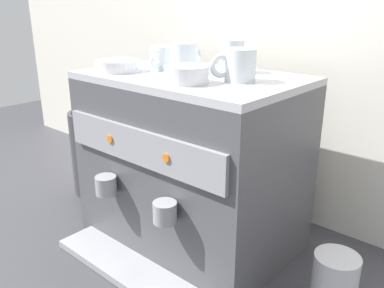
{
  "coord_description": "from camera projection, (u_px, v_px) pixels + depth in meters",
  "views": [
    {
      "loc": [
        0.69,
        -0.79,
        0.67
      ],
      "look_at": [
        0.0,
        0.0,
        0.29
      ],
      "focal_mm": 37.63,
      "sensor_mm": 36.0,
      "label": 1
    }
  ],
  "objects": [
    {
      "name": "espresso_machine",
      "position": [
        191.0,
        162.0,
        1.13
      ],
      "size": [
        0.57,
        0.49,
        0.49
      ],
      "color": "#4C4C51",
      "rests_on": "ground_plane"
    },
    {
      "name": "ceramic_bowl_1",
      "position": [
        187.0,
        75.0,
        0.93
      ],
      "size": [
        0.1,
        0.1,
        0.04
      ],
      "color": "white",
      "rests_on": "espresso_machine"
    },
    {
      "name": "ground_plane",
      "position": [
        192.0,
        236.0,
        1.21
      ],
      "size": [
        4.0,
        4.0,
        0.0
      ],
      "primitive_type": "plane",
      "color": "#38383D"
    },
    {
      "name": "ceramic_cup_1",
      "position": [
        185.0,
        58.0,
        1.06
      ],
      "size": [
        0.07,
        0.11,
        0.08
      ],
      "color": "silver",
      "rests_on": "espresso_machine"
    },
    {
      "name": "ceramic_cup_2",
      "position": [
        239.0,
        65.0,
        0.95
      ],
      "size": [
        0.08,
        0.11,
        0.08
      ],
      "color": "silver",
      "rests_on": "espresso_machine"
    },
    {
      "name": "ceramic_bowl_0",
      "position": [
        118.0,
        66.0,
        1.09
      ],
      "size": [
        0.13,
        0.13,
        0.03
      ],
      "color": "white",
      "rests_on": "espresso_machine"
    },
    {
      "name": "coffee_grinder",
      "position": [
        95.0,
        141.0,
        1.45
      ],
      "size": [
        0.17,
        0.17,
        0.41
      ],
      "color": "#333338",
      "rests_on": "ground_plane"
    },
    {
      "name": "ceramic_cup_0",
      "position": [
        232.0,
        56.0,
        1.07
      ],
      "size": [
        0.06,
        0.1,
        0.08
      ],
      "color": "silver",
      "rests_on": "espresso_machine"
    },
    {
      "name": "ceramic_cup_3",
      "position": [
        165.0,
        57.0,
        1.13
      ],
      "size": [
        0.08,
        0.12,
        0.06
      ],
      "color": "silver",
      "rests_on": "espresso_machine"
    },
    {
      "name": "tiled_backsplash_wall",
      "position": [
        260.0,
        39.0,
        1.26
      ],
      "size": [
        2.8,
        0.03,
        1.12
      ],
      "primitive_type": "cube",
      "color": "silver",
      "rests_on": "ground_plane"
    },
    {
      "name": "milk_pitcher",
      "position": [
        334.0,
        282.0,
        0.91
      ],
      "size": [
        0.1,
        0.1,
        0.14
      ],
      "primitive_type": "cylinder",
      "color": "#B7B7BC",
      "rests_on": "ground_plane"
    }
  ]
}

